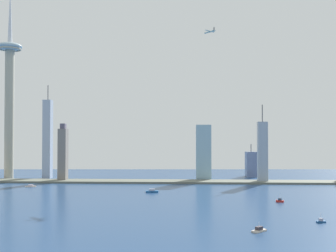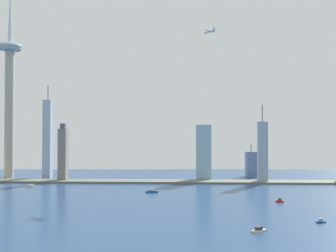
{
  "view_description": "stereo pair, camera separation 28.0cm",
  "coord_description": "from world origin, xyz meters",
  "px_view_note": "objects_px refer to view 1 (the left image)",
  "views": [
    {
      "loc": [
        73.72,
        -265.28,
        80.56
      ],
      "look_at": [
        42.28,
        449.05,
        97.69
      ],
      "focal_mm": 44.3,
      "sensor_mm": 36.0,
      "label": 1
    },
    {
      "loc": [
        74.0,
        -265.27,
        80.56
      ],
      "look_at": [
        42.28,
        449.05,
        97.69
      ],
      "focal_mm": 44.3,
      "sensor_mm": 36.0,
      "label": 2
    }
  ],
  "objects_px": {
    "skyscraper_2": "(263,152)",
    "boat_7": "(152,191)",
    "observation_tower": "(10,86)",
    "boat_5": "(280,201)",
    "skyscraper_4": "(251,164)",
    "boat_1": "(31,186)",
    "boat_2": "(321,221)",
    "skyscraper_6": "(63,154)",
    "airplane": "(210,32)",
    "skyscraper_7": "(48,139)",
    "boat_6": "(259,230)",
    "skyscraper_1": "(204,153)"
  },
  "relations": [
    {
      "from": "airplane",
      "to": "skyscraper_7",
      "type": "bearing_deg",
      "value": 35.56
    },
    {
      "from": "airplane",
      "to": "boat_5",
      "type": "bearing_deg",
      "value": 153.4
    },
    {
      "from": "skyscraper_1",
      "to": "boat_7",
      "type": "bearing_deg",
      "value": -116.36
    },
    {
      "from": "boat_5",
      "to": "skyscraper_1",
      "type": "bearing_deg",
      "value": -51.41
    },
    {
      "from": "boat_7",
      "to": "skyscraper_2",
      "type": "bearing_deg",
      "value": 27.88
    },
    {
      "from": "boat_2",
      "to": "skyscraper_4",
      "type": "bearing_deg",
      "value": -100.42
    },
    {
      "from": "skyscraper_7",
      "to": "boat_2",
      "type": "distance_m",
      "value": 556.09
    },
    {
      "from": "boat_1",
      "to": "boat_6",
      "type": "bearing_deg",
      "value": -57.58
    },
    {
      "from": "boat_2",
      "to": "boat_7",
      "type": "height_order",
      "value": "boat_2"
    },
    {
      "from": "observation_tower",
      "to": "skyscraper_7",
      "type": "distance_m",
      "value": 120.62
    },
    {
      "from": "skyscraper_1",
      "to": "skyscraper_6",
      "type": "relative_size",
      "value": 0.98
    },
    {
      "from": "skyscraper_4",
      "to": "boat_6",
      "type": "relative_size",
      "value": 4.52
    },
    {
      "from": "observation_tower",
      "to": "skyscraper_6",
      "type": "distance_m",
      "value": 168.54
    },
    {
      "from": "skyscraper_1",
      "to": "skyscraper_4",
      "type": "height_order",
      "value": "skyscraper_1"
    },
    {
      "from": "skyscraper_6",
      "to": "boat_2",
      "type": "distance_m",
      "value": 481.91
    },
    {
      "from": "boat_2",
      "to": "boat_7",
      "type": "xyz_separation_m",
      "value": [
        -173.85,
        198.07,
        0.31
      ]
    },
    {
      "from": "skyscraper_4",
      "to": "boat_6",
      "type": "distance_m",
      "value": 482.36
    },
    {
      "from": "skyscraper_2",
      "to": "skyscraper_6",
      "type": "bearing_deg",
      "value": 179.01
    },
    {
      "from": "skyscraper_6",
      "to": "skyscraper_4",
      "type": "bearing_deg",
      "value": 16.57
    },
    {
      "from": "boat_7",
      "to": "boat_5",
      "type": "bearing_deg",
      "value": -33.97
    },
    {
      "from": "observation_tower",
      "to": "skyscraper_1",
      "type": "bearing_deg",
      "value": -0.19
    },
    {
      "from": "skyscraper_2",
      "to": "boat_6",
      "type": "height_order",
      "value": "skyscraper_2"
    },
    {
      "from": "skyscraper_1",
      "to": "boat_7",
      "type": "height_order",
      "value": "skyscraper_1"
    },
    {
      "from": "observation_tower",
      "to": "boat_2",
      "type": "xyz_separation_m",
      "value": [
        453.15,
        -361.02,
        -172.29
      ]
    },
    {
      "from": "observation_tower",
      "to": "boat_6",
      "type": "height_order",
      "value": "observation_tower"
    },
    {
      "from": "skyscraper_2",
      "to": "airplane",
      "type": "distance_m",
      "value": 230.55
    },
    {
      "from": "boat_2",
      "to": "airplane",
      "type": "bearing_deg",
      "value": -86.04
    },
    {
      "from": "boat_1",
      "to": "skyscraper_2",
      "type": "bearing_deg",
      "value": -2.73
    },
    {
      "from": "observation_tower",
      "to": "skyscraper_4",
      "type": "distance_m",
      "value": 486.75
    },
    {
      "from": "skyscraper_4",
      "to": "boat_1",
      "type": "distance_m",
      "value": 418.19
    },
    {
      "from": "skyscraper_1",
      "to": "boat_5",
      "type": "distance_m",
      "value": 259.32
    },
    {
      "from": "skyscraper_4",
      "to": "boat_7",
      "type": "bearing_deg",
      "value": -126.52
    },
    {
      "from": "skyscraper_1",
      "to": "boat_2",
      "type": "height_order",
      "value": "skyscraper_1"
    },
    {
      "from": "skyscraper_6",
      "to": "boat_7",
      "type": "relative_size",
      "value": 5.55
    },
    {
      "from": "airplane",
      "to": "skyscraper_2",
      "type": "bearing_deg",
      "value": -140.77
    },
    {
      "from": "boat_5",
      "to": "boat_7",
      "type": "xyz_separation_m",
      "value": [
        -162.67,
        79.26,
        0.04
      ]
    },
    {
      "from": "skyscraper_2",
      "to": "boat_1",
      "type": "bearing_deg",
      "value": -168.78
    },
    {
      "from": "observation_tower",
      "to": "boat_5",
      "type": "xyz_separation_m",
      "value": [
        441.97,
        -242.21,
        -172.02
      ]
    },
    {
      "from": "skyscraper_4",
      "to": "airplane",
      "type": "bearing_deg",
      "value": -131.04
    },
    {
      "from": "boat_2",
      "to": "boat_6",
      "type": "bearing_deg",
      "value": 21.55
    },
    {
      "from": "skyscraper_6",
      "to": "boat_1",
      "type": "distance_m",
      "value": 97.46
    },
    {
      "from": "observation_tower",
      "to": "boat_7",
      "type": "bearing_deg",
      "value": -30.26
    },
    {
      "from": "boat_2",
      "to": "boat_5",
      "type": "relative_size",
      "value": 0.92
    },
    {
      "from": "skyscraper_4",
      "to": "boat_1",
      "type": "relative_size",
      "value": 3.81
    },
    {
      "from": "observation_tower",
      "to": "boat_2",
      "type": "relative_size",
      "value": 38.3
    },
    {
      "from": "boat_7",
      "to": "boat_1",
      "type": "bearing_deg",
      "value": 156.27
    },
    {
      "from": "observation_tower",
      "to": "skyscraper_2",
      "type": "xyz_separation_m",
      "value": [
        459.56,
        -32.6,
        -121.08
      ]
    },
    {
      "from": "skyscraper_4",
      "to": "boat_6",
      "type": "height_order",
      "value": "skyscraper_4"
    },
    {
      "from": "skyscraper_2",
      "to": "boat_7",
      "type": "xyz_separation_m",
      "value": [
        -180.26,
        -130.34,
        -50.9
      ]
    },
    {
      "from": "observation_tower",
      "to": "skyscraper_2",
      "type": "relative_size",
      "value": 2.69
    }
  ]
}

